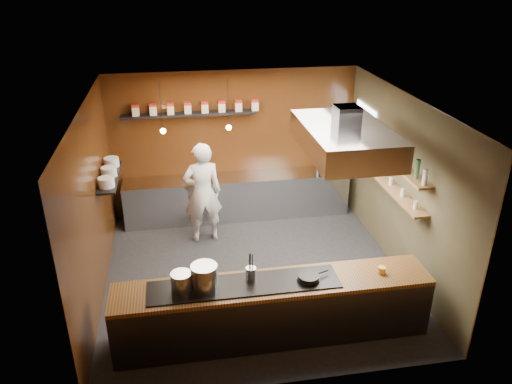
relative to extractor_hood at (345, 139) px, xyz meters
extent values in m
plane|color=black|center=(-1.30, 0.40, -2.51)|extent=(5.00, 5.00, 0.00)
plane|color=#341409|center=(-1.30, 2.90, -1.01)|extent=(5.00, 0.00, 5.00)
plane|color=#341409|center=(-3.80, 0.40, -1.01)|extent=(0.00, 5.00, 5.00)
plane|color=#413C25|center=(1.20, 0.40, -1.01)|extent=(0.00, 5.00, 5.00)
plane|color=silver|center=(-1.30, 0.40, 0.49)|extent=(5.00, 5.00, 0.00)
plane|color=white|center=(1.15, 2.10, -0.61)|extent=(0.00, 1.00, 1.00)
cube|color=silver|center=(-1.30, 2.57, -2.06)|extent=(4.60, 0.65, 0.90)
cube|color=#38383D|center=(-1.30, -1.20, -2.08)|extent=(4.40, 0.70, 0.86)
cube|color=brown|center=(-1.30, -1.20, -1.62)|extent=(4.40, 0.72, 0.06)
cube|color=black|center=(-1.70, -1.20, -1.58)|extent=(2.60, 0.55, 0.02)
cube|color=black|center=(-2.20, 2.76, -0.31)|extent=(2.60, 0.26, 0.04)
cube|color=black|center=(-3.64, 1.40, -0.96)|extent=(0.30, 1.40, 0.04)
cube|color=olive|center=(1.04, 0.70, -0.59)|extent=(0.26, 2.80, 0.04)
cube|color=olive|center=(1.04, 0.70, -1.06)|extent=(0.26, 2.80, 0.04)
cube|color=#38383D|center=(0.00, 0.00, 0.34)|extent=(0.35, 0.35, 0.30)
cube|color=silver|center=(0.00, 0.00, -0.01)|extent=(1.20, 2.00, 0.40)
cube|color=white|center=(0.00, 0.00, -0.22)|extent=(1.00, 1.80, 0.02)
cylinder|color=black|center=(-2.70, 2.10, 0.04)|extent=(0.01, 0.01, 0.90)
sphere|color=orange|center=(-2.70, 2.10, -0.41)|extent=(0.10, 0.10, 0.10)
cylinder|color=black|center=(-1.50, 2.10, 0.04)|extent=(0.01, 0.01, 0.90)
sphere|color=orange|center=(-1.50, 2.10, -0.41)|extent=(0.10, 0.10, 0.10)
cube|color=beige|center=(-3.20, 2.76, -0.20)|extent=(0.13, 0.13, 0.17)
cube|color=#AC2515|center=(-3.20, 2.76, -0.09)|extent=(0.13, 0.13, 0.05)
cube|color=beige|center=(-2.87, 2.76, -0.20)|extent=(0.13, 0.13, 0.17)
cube|color=#AC2515|center=(-2.87, 2.76, -0.09)|extent=(0.14, 0.13, 0.05)
cube|color=beige|center=(-2.54, 2.76, -0.20)|extent=(0.13, 0.13, 0.17)
cube|color=#AC2515|center=(-2.54, 2.76, -0.09)|extent=(0.13, 0.13, 0.05)
cube|color=beige|center=(-2.21, 2.76, -0.20)|extent=(0.13, 0.13, 0.17)
cube|color=#AC2515|center=(-2.21, 2.76, -0.09)|extent=(0.14, 0.13, 0.05)
cube|color=beige|center=(-1.89, 2.76, -0.20)|extent=(0.13, 0.13, 0.17)
cube|color=#AC2515|center=(-1.89, 2.76, -0.09)|extent=(0.14, 0.13, 0.05)
cube|color=beige|center=(-1.56, 2.76, -0.20)|extent=(0.13, 0.13, 0.17)
cube|color=#AC2515|center=(-1.56, 2.76, -0.09)|extent=(0.14, 0.13, 0.05)
cube|color=beige|center=(-1.23, 2.76, -0.20)|extent=(0.13, 0.13, 0.17)
cube|color=#AC2515|center=(-1.23, 2.76, -0.09)|extent=(0.14, 0.13, 0.05)
cube|color=beige|center=(-0.90, 2.76, -0.20)|extent=(0.13, 0.13, 0.17)
cube|color=#AC2515|center=(-0.90, 2.76, -0.09)|extent=(0.14, 0.13, 0.05)
cylinder|color=silver|center=(-3.64, 0.95, -0.86)|extent=(0.26, 0.26, 0.16)
cylinder|color=silver|center=(-3.64, 1.40, -0.86)|extent=(0.26, 0.26, 0.16)
cylinder|color=silver|center=(-3.64, 1.85, -0.86)|extent=(0.26, 0.26, 0.16)
cylinder|color=silver|center=(1.04, -0.60, -0.45)|extent=(0.06, 0.06, 0.24)
cylinder|color=#2D5933|center=(1.04, -0.34, -0.45)|extent=(0.06, 0.06, 0.24)
cylinder|color=#8C601E|center=(1.04, -0.08, -0.45)|extent=(0.06, 0.06, 0.24)
cylinder|color=silver|center=(1.04, 0.18, -0.45)|extent=(0.06, 0.06, 0.24)
cylinder|color=#2D5933|center=(1.04, 0.44, -0.45)|extent=(0.06, 0.06, 0.24)
cylinder|color=#8C601E|center=(1.04, 0.70, -0.45)|extent=(0.06, 0.06, 0.24)
cylinder|color=silver|center=(1.04, 0.96, -0.45)|extent=(0.06, 0.06, 0.24)
cylinder|color=#2D5933|center=(1.04, 1.22, -0.45)|extent=(0.06, 0.06, 0.24)
cylinder|color=#8C601E|center=(1.04, 1.48, -0.45)|extent=(0.06, 0.06, 0.24)
cylinder|color=silver|center=(1.04, 1.74, -0.45)|extent=(0.06, 0.06, 0.24)
cylinder|color=#2D5933|center=(1.04, 2.00, -0.45)|extent=(0.06, 0.06, 0.24)
cylinder|color=silver|center=(1.04, -0.45, -0.97)|extent=(0.07, 0.07, 0.13)
cylinder|color=silver|center=(1.04, 0.01, -0.97)|extent=(0.07, 0.07, 0.13)
cylinder|color=silver|center=(1.04, 0.47, -0.97)|extent=(0.07, 0.07, 0.13)
cylinder|color=silver|center=(1.04, 0.93, -0.97)|extent=(0.07, 0.07, 0.13)
cylinder|color=silver|center=(1.04, 1.39, -0.97)|extent=(0.07, 0.07, 0.13)
cylinder|color=silver|center=(1.04, 1.85, -0.97)|extent=(0.07, 0.07, 0.13)
cylinder|color=#B8BABF|center=(-2.23, -1.19, -1.39)|extent=(0.46, 0.46, 0.35)
cylinder|color=#B8BABF|center=(-2.53, -1.20, -1.43)|extent=(0.37, 0.37, 0.26)
cylinder|color=silver|center=(-1.60, -1.10, -1.47)|extent=(0.17, 0.17, 0.18)
cylinder|color=black|center=(-0.82, -1.26, -1.55)|extent=(0.31, 0.31, 0.04)
cylinder|color=black|center=(-0.82, -1.26, -1.51)|extent=(0.29, 0.29, 0.04)
cylinder|color=black|center=(-0.60, -1.18, -1.51)|extent=(0.18, 0.08, 0.02)
cylinder|color=yellow|center=(0.24, -1.23, -1.54)|extent=(0.14, 0.14, 0.10)
cube|color=black|center=(0.80, 2.53, -1.42)|extent=(0.46, 0.45, 0.38)
imported|color=white|center=(-2.06, 1.73, -1.53)|extent=(0.76, 0.53, 1.96)
camera|label=1|loc=(-2.47, -6.73, 2.40)|focal=35.00mm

